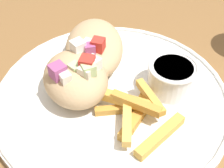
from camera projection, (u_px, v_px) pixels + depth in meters
table at (102, 126)px, 0.48m from camera, size 1.34×1.34×0.72m
plate at (112, 97)px, 0.42m from camera, size 0.32×0.32×0.02m
pita_sandwich_near at (76, 78)px, 0.40m from camera, size 0.12×0.11×0.07m
pita_sandwich_far at (94, 47)px, 0.46m from camera, size 0.16×0.15×0.06m
fries_pile at (136, 113)px, 0.38m from camera, size 0.11×0.09×0.03m
sauce_ramekin at (172, 76)px, 0.41m from camera, size 0.07×0.07×0.04m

